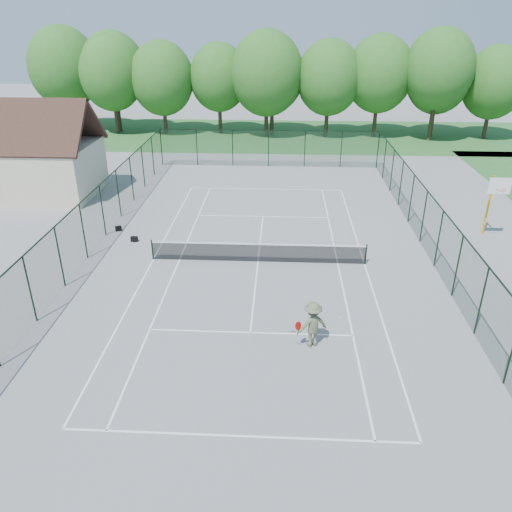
# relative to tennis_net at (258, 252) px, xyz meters

# --- Properties ---
(ground) EXTENTS (140.00, 140.00, 0.00)m
(ground) POSITION_rel_tennis_net_xyz_m (0.00, 0.00, -0.58)
(ground) COLOR gray
(ground) RESTS_ON ground
(grass_far) EXTENTS (80.00, 16.00, 0.01)m
(grass_far) POSITION_rel_tennis_net_xyz_m (0.00, 30.00, -0.57)
(grass_far) COLOR #316C2F
(grass_far) RESTS_ON ground
(court_lines) EXTENTS (11.05, 23.85, 0.01)m
(court_lines) POSITION_rel_tennis_net_xyz_m (0.00, 0.00, -0.57)
(court_lines) COLOR white
(court_lines) RESTS_ON ground
(tennis_net) EXTENTS (11.08, 0.08, 1.10)m
(tennis_net) POSITION_rel_tennis_net_xyz_m (0.00, 0.00, 0.00)
(tennis_net) COLOR black
(tennis_net) RESTS_ON ground
(fence_enclosure) EXTENTS (18.05, 36.05, 3.02)m
(fence_enclosure) POSITION_rel_tennis_net_xyz_m (0.00, 0.00, 0.98)
(fence_enclosure) COLOR #1D3E25
(fence_enclosure) RESTS_ON ground
(utility_building) EXTENTS (8.60, 6.27, 6.63)m
(utility_building) POSITION_rel_tennis_net_xyz_m (-16.00, 10.00, 2.54)
(utility_building) COLOR beige
(utility_building) RESTS_ON ground
(tree_line_far) EXTENTS (39.40, 6.40, 9.70)m
(tree_line_far) POSITION_rel_tennis_net_xyz_m (0.00, 30.00, 5.42)
(tree_line_far) COLOR #3D2D20
(tree_line_far) RESTS_ON ground
(basketball_goal) EXTENTS (1.20, 1.43, 3.65)m
(basketball_goal) POSITION_rel_tennis_net_xyz_m (12.93, 3.83, 1.99)
(basketball_goal) COLOR #EAA501
(basketball_goal) RESTS_ON ground
(sports_bag_a) EXTENTS (0.42, 0.35, 0.29)m
(sports_bag_a) POSITION_rel_tennis_net_xyz_m (-8.45, 3.65, -0.43)
(sports_bag_a) COLOR black
(sports_bag_a) RESTS_ON ground
(sports_bag_b) EXTENTS (0.39, 0.26, 0.29)m
(sports_bag_b) POSITION_rel_tennis_net_xyz_m (-7.10, 2.19, -0.43)
(sports_bag_b) COLOR black
(sports_bag_b) RESTS_ON ground
(tennis_player) EXTENTS (1.99, 1.14, 1.89)m
(tennis_player) POSITION_rel_tennis_net_xyz_m (2.42, -7.10, 0.37)
(tennis_player) COLOR #5B6344
(tennis_player) RESTS_ON ground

